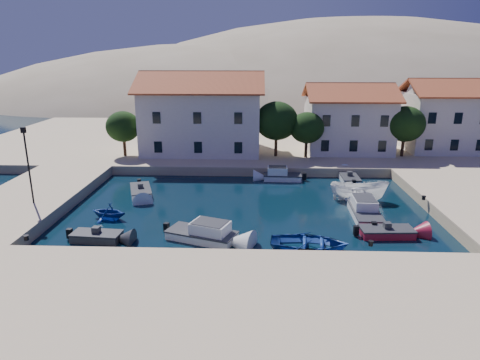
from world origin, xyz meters
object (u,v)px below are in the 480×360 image
Objects in this scene: cabin_cruiser_south at (202,233)px; building_left at (202,111)px; rowboat_south at (309,249)px; lamppost at (27,158)px; cabin_cruiser_east at (365,212)px; building_mid at (348,117)px; building_right at (444,114)px; boat_east at (358,200)px.

building_left is at bearing 117.07° from cabin_cruiser_south.
lamppost is at bearing 81.03° from rowboat_south.
building_left reaches higher than cabin_cruiser_east.
cabin_cruiser_south is at bearing -120.75° from building_mid.
building_mid is at bearing -175.24° from building_right.
building_mid is 1.69× the size of lamppost.
building_left reaches higher than boat_east.
building_mid is 12.04m from building_right.
rowboat_south is at bearing 154.79° from boat_east.
building_right is at bearing 27.93° from lamppost.
boat_east is (15.93, -15.49, -5.94)m from building_left.
boat_east is at bearing -97.15° from building_mid.
building_right is 23.10m from boat_east.
rowboat_south is at bearing -68.07° from building_left.
boat_east is at bearing -44.20° from building_left.
lamppost reaches higher than boat_east.
cabin_cruiser_east is (-2.47, -20.63, -4.75)m from building_mid.
building_left is 30.07m from building_right.
rowboat_south is 11.62m from boat_east.
building_left is 2.86× the size of boat_east.
building_right reaches higher than boat_east.
lamppost is 1.19× the size of cabin_cruiser_east.
rowboat_south is (7.48, -1.22, -0.48)m from cabin_cruiser_south.
building_left is 1.56× the size of building_right.
building_right is at bearing 3.81° from building_left.
building_mid is 2.04× the size of boat_east.
cabin_cruiser_south is at bearing -17.23° from lamppost.
building_mid reaches higher than rowboat_south.
building_left is 2.81× the size of cabin_cruiser_east.
building_mid is at bearing 79.65° from cabin_cruiser_south.
building_right is 26.50m from cabin_cruiser_east.
lamppost reaches higher than cabin_cruiser_east.
building_left reaches higher than cabin_cruiser_south.
building_right reaches higher than cabin_cruiser_east.
boat_east is (-14.07, -17.49, -5.47)m from building_right.
lamppost is 1.21× the size of boat_east.
rowboat_south is 7.98m from cabin_cruiser_east.
lamppost is 1.16× the size of cabin_cruiser_south.
building_mid is at bearing -10.45° from rowboat_south.
rowboat_south is 1.02× the size of boat_east.
rowboat_south is (10.33, -25.67, -5.94)m from building_left.
cabin_cruiser_east is (15.53, -19.63, -5.46)m from building_left.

